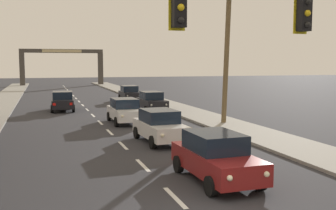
{
  "coord_description": "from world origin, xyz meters",
  "views": [
    {
      "loc": [
        -3.75,
        -8.88,
        4.06
      ],
      "look_at": [
        1.64,
        8.0,
        2.2
      ],
      "focal_mm": 42.25,
      "sensor_mm": 36.0,
      "label": 1
    }
  ],
  "objects_px": {
    "sedan_parked_nearest_kerb": "(130,93)",
    "palm_right_second": "(229,8)",
    "town_gateway_arch": "(62,62)",
    "sedan_third_in_queue": "(160,126)",
    "sedan_lead_at_stop_bar": "(216,156)",
    "sedan_fifth_in_queue": "(125,111)",
    "sedan_parked_mid_kerb": "(152,101)",
    "traffic_signal_mast": "(306,35)",
    "sedan_oncoming_far": "(63,101)"
  },
  "relations": [
    {
      "from": "sedan_parked_nearest_kerb",
      "to": "palm_right_second",
      "type": "height_order",
      "value": "palm_right_second"
    },
    {
      "from": "town_gateway_arch",
      "to": "sedan_third_in_queue",
      "type": "bearing_deg",
      "value": -87.99
    },
    {
      "from": "palm_right_second",
      "to": "sedan_lead_at_stop_bar",
      "type": "bearing_deg",
      "value": -118.01
    },
    {
      "from": "sedan_fifth_in_queue",
      "to": "palm_right_second",
      "type": "height_order",
      "value": "palm_right_second"
    },
    {
      "from": "sedan_lead_at_stop_bar",
      "to": "sedan_fifth_in_queue",
      "type": "relative_size",
      "value": 1.0
    },
    {
      "from": "sedan_third_in_queue",
      "to": "sedan_parked_mid_kerb",
      "type": "xyz_separation_m",
      "value": [
        3.15,
        13.07,
        0.0
      ]
    },
    {
      "from": "sedan_fifth_in_queue",
      "to": "town_gateway_arch",
      "type": "bearing_deg",
      "value": 91.84
    },
    {
      "from": "traffic_signal_mast",
      "to": "sedan_oncoming_far",
      "type": "distance_m",
      "value": 26.82
    },
    {
      "from": "sedan_lead_at_stop_bar",
      "to": "town_gateway_arch",
      "type": "height_order",
      "value": "town_gateway_arch"
    },
    {
      "from": "sedan_parked_nearest_kerb",
      "to": "sedan_oncoming_far",
      "type": "bearing_deg",
      "value": -137.13
    },
    {
      "from": "sedan_parked_mid_kerb",
      "to": "town_gateway_arch",
      "type": "bearing_deg",
      "value": 96.66
    },
    {
      "from": "sedan_third_in_queue",
      "to": "palm_right_second",
      "type": "relative_size",
      "value": 0.44
    },
    {
      "from": "sedan_third_in_queue",
      "to": "town_gateway_arch",
      "type": "xyz_separation_m",
      "value": [
        -2.0,
        57.22,
        3.54
      ]
    },
    {
      "from": "sedan_fifth_in_queue",
      "to": "sedan_parked_nearest_kerb",
      "type": "relative_size",
      "value": 0.99
    },
    {
      "from": "sedan_parked_nearest_kerb",
      "to": "town_gateway_arch",
      "type": "distance_m",
      "value": 35.19
    },
    {
      "from": "sedan_parked_mid_kerb",
      "to": "sedan_third_in_queue",
      "type": "bearing_deg",
      "value": -103.55
    },
    {
      "from": "sedan_oncoming_far",
      "to": "sedan_parked_nearest_kerb",
      "type": "relative_size",
      "value": 1.01
    },
    {
      "from": "sedan_parked_nearest_kerb",
      "to": "sedan_parked_mid_kerb",
      "type": "xyz_separation_m",
      "value": [
        -0.13,
        -9.53,
        0.0
      ]
    },
    {
      "from": "sedan_third_in_queue",
      "to": "sedan_oncoming_far",
      "type": "bearing_deg",
      "value": 104.57
    },
    {
      "from": "sedan_oncoming_far",
      "to": "palm_right_second",
      "type": "distance_m",
      "value": 16.67
    },
    {
      "from": "sedan_oncoming_far",
      "to": "town_gateway_arch",
      "type": "bearing_deg",
      "value": 87.11
    },
    {
      "from": "traffic_signal_mast",
      "to": "town_gateway_arch",
      "type": "xyz_separation_m",
      "value": [
        -3.11,
        67.47,
        -0.43
      ]
    },
    {
      "from": "sedan_third_in_queue",
      "to": "sedan_fifth_in_queue",
      "type": "height_order",
      "value": "same"
    },
    {
      "from": "sedan_parked_nearest_kerb",
      "to": "sedan_parked_mid_kerb",
      "type": "height_order",
      "value": "same"
    },
    {
      "from": "traffic_signal_mast",
      "to": "palm_right_second",
      "type": "bearing_deg",
      "value": 71.36
    },
    {
      "from": "sedan_lead_at_stop_bar",
      "to": "sedan_parked_nearest_kerb",
      "type": "height_order",
      "value": "same"
    },
    {
      "from": "sedan_lead_at_stop_bar",
      "to": "town_gateway_arch",
      "type": "xyz_separation_m",
      "value": [
        -1.91,
        64.34,
        3.54
      ]
    },
    {
      "from": "sedan_parked_mid_kerb",
      "to": "palm_right_second",
      "type": "bearing_deg",
      "value": -71.28
    },
    {
      "from": "sedan_fifth_in_queue",
      "to": "sedan_parked_nearest_kerb",
      "type": "distance_m",
      "value": 15.91
    },
    {
      "from": "sedan_lead_at_stop_bar",
      "to": "palm_right_second",
      "type": "distance_m",
      "value": 14.8
    },
    {
      "from": "sedan_third_in_queue",
      "to": "sedan_parked_mid_kerb",
      "type": "bearing_deg",
      "value": 76.45
    },
    {
      "from": "sedan_fifth_in_queue",
      "to": "palm_right_second",
      "type": "bearing_deg",
      "value": -22.38
    },
    {
      "from": "palm_right_second",
      "to": "town_gateway_arch",
      "type": "bearing_deg",
      "value": 98.7
    },
    {
      "from": "sedan_third_in_queue",
      "to": "sedan_parked_mid_kerb",
      "type": "distance_m",
      "value": 13.45
    },
    {
      "from": "traffic_signal_mast",
      "to": "sedan_fifth_in_queue",
      "type": "bearing_deg",
      "value": 94.93
    },
    {
      "from": "traffic_signal_mast",
      "to": "palm_right_second",
      "type": "height_order",
      "value": "palm_right_second"
    },
    {
      "from": "traffic_signal_mast",
      "to": "palm_right_second",
      "type": "xyz_separation_m",
      "value": [
        4.96,
        14.71,
        2.88
      ]
    },
    {
      "from": "sedan_lead_at_stop_bar",
      "to": "sedan_parked_nearest_kerb",
      "type": "xyz_separation_m",
      "value": [
        3.37,
        29.72,
        0.0
      ]
    },
    {
      "from": "sedan_third_in_queue",
      "to": "palm_right_second",
      "type": "xyz_separation_m",
      "value": [
        6.07,
        4.46,
        6.85
      ]
    },
    {
      "from": "sedan_third_in_queue",
      "to": "town_gateway_arch",
      "type": "height_order",
      "value": "town_gateway_arch"
    },
    {
      "from": "sedan_lead_at_stop_bar",
      "to": "sedan_parked_mid_kerb",
      "type": "height_order",
      "value": "same"
    },
    {
      "from": "palm_right_second",
      "to": "traffic_signal_mast",
      "type": "bearing_deg",
      "value": -108.64
    },
    {
      "from": "traffic_signal_mast",
      "to": "sedan_parked_mid_kerb",
      "type": "relative_size",
      "value": 2.42
    },
    {
      "from": "sedan_lead_at_stop_bar",
      "to": "sedan_fifth_in_queue",
      "type": "xyz_separation_m",
      "value": [
        -0.3,
        14.24,
        0.0
      ]
    },
    {
      "from": "sedan_parked_mid_kerb",
      "to": "sedan_parked_nearest_kerb",
      "type": "bearing_deg",
      "value": 89.22
    },
    {
      "from": "sedan_fifth_in_queue",
      "to": "sedan_parked_mid_kerb",
      "type": "height_order",
      "value": "same"
    },
    {
      "from": "town_gateway_arch",
      "to": "sedan_lead_at_stop_bar",
      "type": "bearing_deg",
      "value": -88.3
    },
    {
      "from": "sedan_lead_at_stop_bar",
      "to": "town_gateway_arch",
      "type": "bearing_deg",
      "value": 91.7
    },
    {
      "from": "sedan_oncoming_far",
      "to": "town_gateway_arch",
      "type": "height_order",
      "value": "town_gateway_arch"
    },
    {
      "from": "sedan_parked_nearest_kerb",
      "to": "traffic_signal_mast",
      "type": "bearing_deg",
      "value": -93.78
    }
  ]
}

